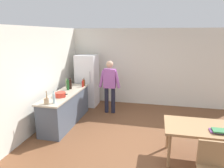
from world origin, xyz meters
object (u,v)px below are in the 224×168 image
at_px(utensil_jar, 46,101).
at_px(bottle_wine_green, 68,85).
at_px(bottle_vinegar_tall, 66,84).
at_px(bottle_wine_dark, 70,84).
at_px(dining_table, 201,130).
at_px(bottle_beer_brown, 84,83).
at_px(chair, 212,167).
at_px(bottle_water_clear, 54,98).
at_px(bottle_sauce_red, 83,84).
at_px(book_stack, 218,131).
at_px(refrigerator, 87,81).
at_px(person, 110,83).
at_px(cooking_pot, 60,95).

relative_size(utensil_jar, bottle_wine_green, 0.94).
relative_size(bottle_vinegar_tall, bottle_wine_dark, 0.94).
bearing_deg(bottle_wine_dark, bottle_wine_green, -104.50).
xyz_separation_m(dining_table, bottle_beer_brown, (-3.14, 1.96, 0.33)).
relative_size(utensil_jar, bottle_vinegar_tall, 1.00).
distance_m(utensil_jar, bottle_wine_dark, 1.38).
height_order(chair, utensil_jar, utensil_jar).
distance_m(bottle_water_clear, bottle_sauce_red, 1.60).
relative_size(bottle_wine_dark, book_stack, 1.18).
relative_size(refrigerator, bottle_wine_green, 5.29).
bearing_deg(utensil_jar, bottle_vinegar_tall, 96.21).
bearing_deg(dining_table, bottle_vinegar_tall, 155.87).
bearing_deg(dining_table, bottle_beer_brown, 148.10).
bearing_deg(chair, dining_table, 80.19).
xyz_separation_m(bottle_wine_dark, book_stack, (3.68, -1.72, -0.27)).
bearing_deg(bottle_water_clear, dining_table, -4.30).
xyz_separation_m(refrigerator, book_stack, (3.56, -2.89, -0.12)).
distance_m(person, cooking_pot, 1.73).
distance_m(dining_table, bottle_wine_dark, 3.76).
bearing_deg(utensil_jar, dining_table, -2.50).
xyz_separation_m(cooking_pot, book_stack, (3.61, -0.94, -0.18)).
xyz_separation_m(person, bottle_wine_green, (-1.10, -0.74, 0.07)).
xyz_separation_m(chair, bottle_vinegar_tall, (-3.58, 2.57, 0.50)).
bearing_deg(bottle_wine_dark, refrigerator, 84.36).
distance_m(utensil_jar, bottle_sauce_red, 1.71).
xyz_separation_m(dining_table, bottle_sauce_red, (-3.14, 1.84, 0.32)).
bearing_deg(bottle_wine_dark, bottle_vinegar_tall, 154.14).
relative_size(bottle_water_clear, bottle_beer_brown, 1.15).
relative_size(refrigerator, cooking_pot, 4.50).
bearing_deg(bottle_beer_brown, bottle_sauce_red, -88.81).
distance_m(bottle_vinegar_tall, bottle_wine_green, 0.23).
height_order(person, book_stack, person).
bearing_deg(refrigerator, bottle_sauce_red, -79.59).
height_order(dining_table, bottle_vinegar_tall, bottle_vinegar_tall).
bearing_deg(bottle_water_clear, refrigerator, 90.65).
distance_m(refrigerator, dining_table, 4.27).
bearing_deg(bottle_water_clear, person, 64.11).
xyz_separation_m(bottle_vinegar_tall, bottle_wine_dark, (0.16, -0.08, 0.01)).
distance_m(person, bottle_wine_dark, 1.24).
bearing_deg(person, bottle_sauce_red, -158.75).
xyz_separation_m(utensil_jar, bottle_sauce_red, (0.28, 1.69, 0.02)).
height_order(bottle_wine_green, book_stack, bottle_wine_green).
relative_size(person, bottle_beer_brown, 6.54).
relative_size(bottle_sauce_red, bottle_wine_dark, 0.71).
relative_size(chair, bottle_wine_dark, 2.68).
relative_size(bottle_beer_brown, book_stack, 0.90).
height_order(chair, bottle_wine_green, bottle_wine_green).
bearing_deg(cooking_pot, dining_table, -12.50).
bearing_deg(chair, utensil_jar, 152.09).
relative_size(bottle_sauce_red, bottle_wine_green, 0.71).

